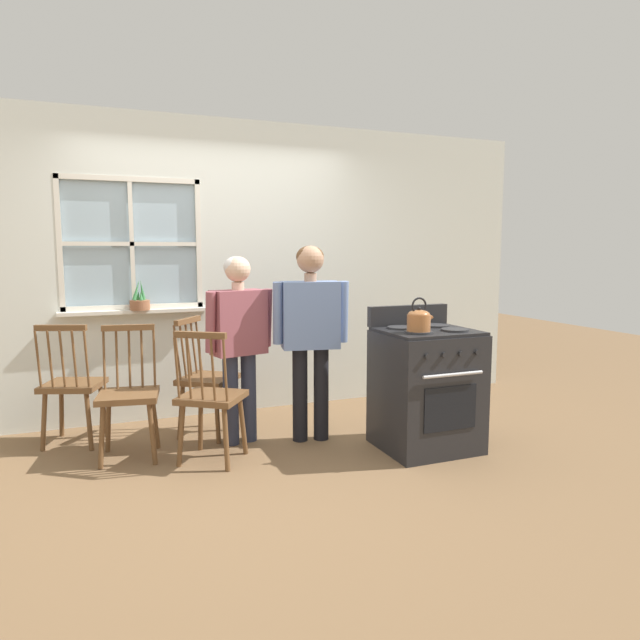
# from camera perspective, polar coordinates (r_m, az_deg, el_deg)

# --- Properties ---
(ground_plane) EXTENTS (16.00, 16.00, 0.00)m
(ground_plane) POSITION_cam_1_polar(r_m,az_deg,el_deg) (4.26, -6.08, -13.98)
(ground_plane) COLOR brown
(wall_back) EXTENTS (6.40, 0.16, 2.70)m
(wall_back) POSITION_cam_1_polar(r_m,az_deg,el_deg) (5.35, -9.94, 4.91)
(wall_back) COLOR silver
(wall_back) RESTS_ON ground_plane
(chair_by_window) EXTENTS (0.48, 0.46, 0.97)m
(chair_by_window) POSITION_cam_1_polar(r_m,az_deg,el_deg) (4.43, -18.59, -7.21)
(chair_by_window) COLOR brown
(chair_by_window) RESTS_ON ground_plane
(chair_near_wall) EXTENTS (0.57, 0.58, 0.97)m
(chair_near_wall) POSITION_cam_1_polar(r_m,az_deg,el_deg) (4.81, -11.37, -5.87)
(chair_near_wall) COLOR brown
(chair_near_wall) RESTS_ON ground_plane
(chair_center_cluster) EXTENTS (0.53, 0.52, 0.97)m
(chair_center_cluster) POSITION_cam_1_polar(r_m,az_deg,el_deg) (4.88, -23.55, -6.13)
(chair_center_cluster) COLOR brown
(chair_center_cluster) RESTS_ON ground_plane
(chair_near_stove) EXTENTS (0.57, 0.57, 0.97)m
(chair_near_stove) POSITION_cam_1_polar(r_m,az_deg,el_deg) (4.20, -10.88, -7.76)
(chair_near_stove) COLOR brown
(chair_near_stove) RESTS_ON ground_plane
(person_elderly_left) EXTENTS (0.57, 0.30, 1.48)m
(person_elderly_left) POSITION_cam_1_polar(r_m,az_deg,el_deg) (4.49, -8.13, -1.13)
(person_elderly_left) COLOR #2D3347
(person_elderly_left) RESTS_ON ground_plane
(person_teen_center) EXTENTS (0.61, 0.29, 1.56)m
(person_teen_center) POSITION_cam_1_polar(r_m,az_deg,el_deg) (4.49, -0.96, -0.22)
(person_teen_center) COLOR black
(person_teen_center) RESTS_ON ground_plane
(stove) EXTENTS (0.70, 0.68, 1.08)m
(stove) POSITION_cam_1_polar(r_m,az_deg,el_deg) (4.48, 10.54, -6.68)
(stove) COLOR #232326
(stove) RESTS_ON ground_plane
(kettle) EXTENTS (0.21, 0.17, 0.25)m
(kettle) POSITION_cam_1_polar(r_m,az_deg,el_deg) (4.19, 9.86, 0.05)
(kettle) COLOR #A86638
(kettle) RESTS_ON stove
(potted_plant) EXTENTS (0.17, 0.17, 0.26)m
(potted_plant) POSITION_cam_1_polar(r_m,az_deg,el_deg) (5.18, -17.58, 1.71)
(potted_plant) COLOR #935B3D
(potted_plant) RESTS_ON wall_back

